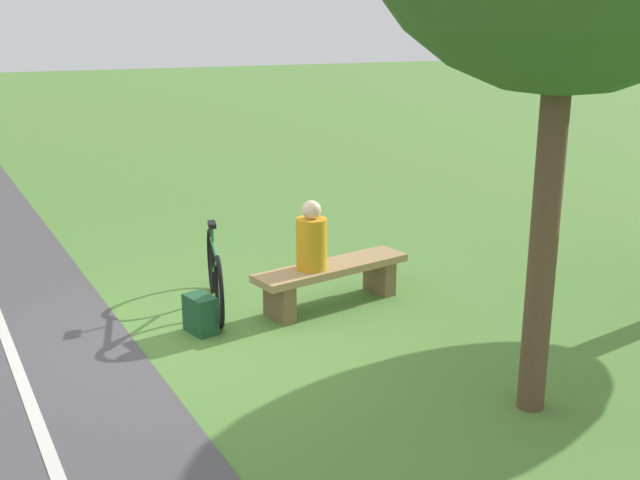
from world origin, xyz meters
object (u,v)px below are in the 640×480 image
(backpack, at_px, (201,314))
(bench, at_px, (332,277))
(person_seated, at_px, (311,240))
(bicycle, at_px, (215,274))

(backpack, bearing_deg, bench, -174.09)
(person_seated, bearing_deg, bench, -180.00)
(person_seated, distance_m, backpack, 1.39)
(bench, bearing_deg, person_seated, 0.00)
(person_seated, relative_size, backpack, 1.89)
(person_seated, height_order, bicycle, person_seated)
(bench, height_order, backpack, bench)
(bicycle, bearing_deg, bench, 81.69)
(bench, relative_size, backpack, 4.74)
(bicycle, bearing_deg, backpack, -17.13)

